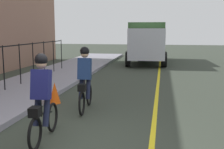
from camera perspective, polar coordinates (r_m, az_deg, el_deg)
ground_plane at (r=5.92m, az=-8.16°, el=-13.75°), size 80.00×80.00×0.00m
cyclist_lead at (r=7.97m, az=-5.51°, el=-0.95°), size 1.71×0.38×1.83m
cyclist_follow at (r=5.89m, az=-13.96°, el=-4.74°), size 1.71×0.38×1.83m
box_truck_background at (r=20.16m, az=6.95°, el=6.84°), size 6.83×2.84×2.78m
traffic_cone_near at (r=9.03m, az=-11.51°, el=-3.65°), size 0.36×0.36×0.67m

